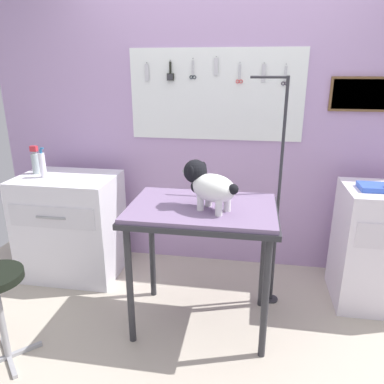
# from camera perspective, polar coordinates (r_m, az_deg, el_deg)

# --- Properties ---
(ground) EXTENTS (4.40, 4.00, 0.04)m
(ground) POSITION_cam_1_polar(r_m,az_deg,el_deg) (2.54, 1.23, -24.41)
(ground) COLOR #BEB3A1
(rear_wall_panel) EXTENTS (4.00, 0.11, 2.30)m
(rear_wall_panel) POSITION_cam_1_polar(r_m,az_deg,el_deg) (3.18, 4.79, 8.55)
(rear_wall_panel) COLOR #B795C7
(rear_wall_panel) RESTS_ON ground
(grooming_table) EXTENTS (0.96, 0.65, 0.88)m
(grooming_table) POSITION_cam_1_polar(r_m,az_deg,el_deg) (2.38, 1.57, -4.26)
(grooming_table) COLOR #2D2D33
(grooming_table) RESTS_ON ground
(grooming_arm) EXTENTS (0.30, 0.11, 1.67)m
(grooming_arm) POSITION_cam_1_polar(r_m,az_deg,el_deg) (2.69, 13.01, -2.14)
(grooming_arm) COLOR #2D2D33
(grooming_arm) RESTS_ON ground
(dog) EXTENTS (0.40, 0.31, 0.30)m
(dog) POSITION_cam_1_polar(r_m,az_deg,el_deg) (2.24, 2.52, 1.18)
(dog) COLOR white
(dog) RESTS_ON grooming_table
(counter_left) EXTENTS (0.80, 0.58, 0.88)m
(counter_left) POSITION_cam_1_polar(r_m,az_deg,el_deg) (3.32, -18.24, -5.00)
(counter_left) COLOR white
(counter_left) RESTS_ON ground
(spray_bottle_tall) EXTENTS (0.05, 0.05, 0.25)m
(spray_bottle_tall) POSITION_cam_1_polar(r_m,az_deg,el_deg) (3.18, -22.20, 3.93)
(spray_bottle_tall) COLOR white
(spray_bottle_tall) RESTS_ON counter_left
(pump_bottle_white) EXTENTS (0.06, 0.06, 0.23)m
(pump_bottle_white) POSITION_cam_1_polar(r_m,az_deg,el_deg) (3.33, -23.13, 4.35)
(pump_bottle_white) COLOR #A8B8B9
(pump_bottle_white) RESTS_ON counter_left
(supply_tray) EXTENTS (0.24, 0.18, 0.04)m
(supply_tray) POSITION_cam_1_polar(r_m,az_deg,el_deg) (2.86, 26.81, 0.64)
(supply_tray) COLOR blue
(supply_tray) RESTS_ON cabinet_right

